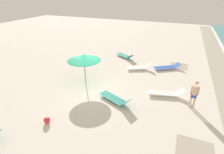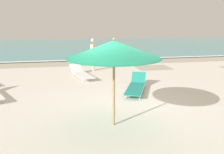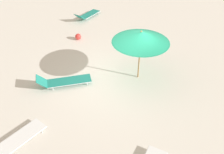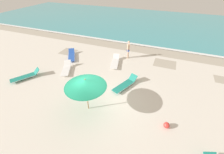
# 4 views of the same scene
# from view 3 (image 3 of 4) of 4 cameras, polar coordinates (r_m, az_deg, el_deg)

# --- Properties ---
(ground_plane) EXTENTS (60.00, 60.00, 0.16)m
(ground_plane) POSITION_cam_3_polar(r_m,az_deg,el_deg) (11.24, 1.87, -0.68)
(ground_plane) COLOR silver
(beach_umbrella) EXTENTS (2.40, 2.40, 2.30)m
(beach_umbrella) POSITION_cam_3_polar(r_m,az_deg,el_deg) (10.29, 6.63, 9.02)
(beach_umbrella) COLOR #9E7547
(beach_umbrella) RESTS_ON ground_plane
(sun_lounger_under_umbrella) EXTENTS (1.46, 2.34, 0.56)m
(sun_lounger_under_umbrella) POSITION_cam_3_polar(r_m,az_deg,el_deg) (10.90, -10.93, -0.89)
(sun_lounger_under_umbrella) COLOR #1E8475
(sun_lounger_under_umbrella) RESTS_ON ground_plane
(sun_lounger_beside_umbrella) EXTENTS (1.13, 2.37, 0.50)m
(sun_lounger_beside_umbrella) POSITION_cam_3_polar(r_m,az_deg,el_deg) (9.00, -21.72, -13.65)
(sun_lounger_beside_umbrella) COLOR white
(sun_lounger_beside_umbrella) RESTS_ON ground_plane
(sun_lounger_mid_beach_solo) EXTENTS (1.27, 2.15, 0.55)m
(sun_lounger_mid_beach_solo) POSITION_cam_3_polar(r_m,az_deg,el_deg) (16.94, -5.63, 13.99)
(sun_lounger_mid_beach_solo) COLOR #1E8475
(sun_lounger_mid_beach_solo) RESTS_ON ground_plane
(beach_ball) EXTENTS (0.34, 0.34, 0.34)m
(beach_ball) POSITION_cam_3_polar(r_m,az_deg,el_deg) (14.32, -7.75, 9.13)
(beach_ball) COLOR red
(beach_ball) RESTS_ON ground_plane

